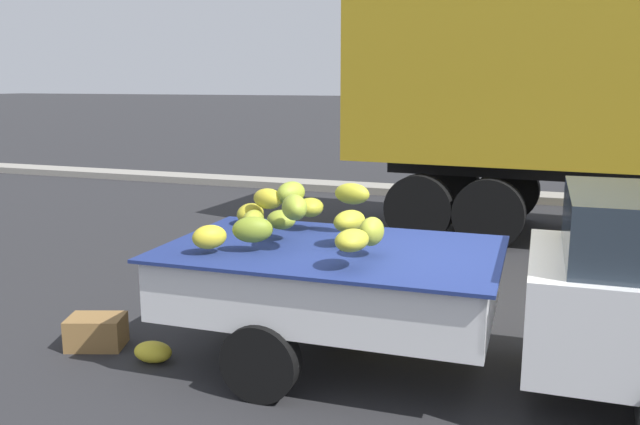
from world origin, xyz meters
The scene contains 5 objects.
ground centered at (0.00, 0.00, 0.00)m, with size 220.00×220.00×0.00m, color #28282B.
curb_strip centered at (0.00, 9.23, 0.08)m, with size 80.00×0.80×0.16m, color gray.
pickup_truck centered at (0.94, 0.00, 0.89)m, with size 5.18×1.97×1.70m.
fallen_banana_bunch_near_tailgate centered at (-2.61, -0.58, 0.10)m, with size 0.36×0.23×0.19m, color yellow.
produce_crate centered at (-3.32, -0.46, 0.15)m, with size 0.52×0.36×0.30m, color olive.
Camera 1 is at (0.72, -5.36, 2.51)m, focal length 37.03 mm.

